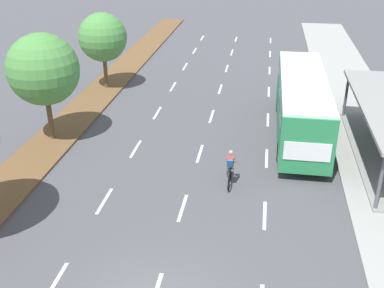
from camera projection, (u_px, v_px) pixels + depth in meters
The scene contains 9 objects.
median_strip at pixel (103, 90), 33.69m from camera, with size 2.60×52.00×0.12m, color brown.
sidewalk_right at pixel (356, 103), 31.20m from camera, with size 4.50×52.00×0.15m, color #9E9E99.
lane_divider_left at pixel (157, 113), 29.83m from camera, with size 0.14×43.77×0.01m.
lane_divider_center at pixel (212, 116), 29.33m from camera, with size 0.14×43.77×0.01m.
lane_divider_right at pixel (268, 120), 28.83m from camera, with size 0.14×43.77×0.01m.
bus at pixel (302, 100), 26.03m from camera, with size 2.54×11.29×3.37m.
cyclist at pixel (230, 169), 21.53m from camera, with size 0.46×1.82×1.71m.
median_tree_second at pixel (43, 70), 24.44m from camera, with size 3.80×3.80×5.86m.
median_tree_third at pixel (103, 37), 32.41m from camera, with size 3.37×3.37×5.32m.
Camera 1 is at (3.05, -10.62, 11.24)m, focal length 43.74 mm.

